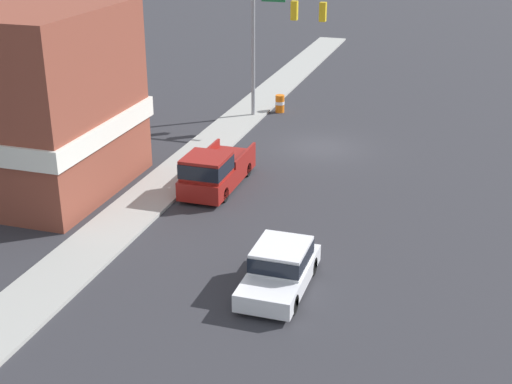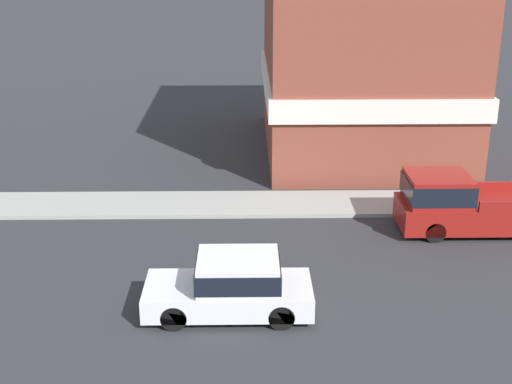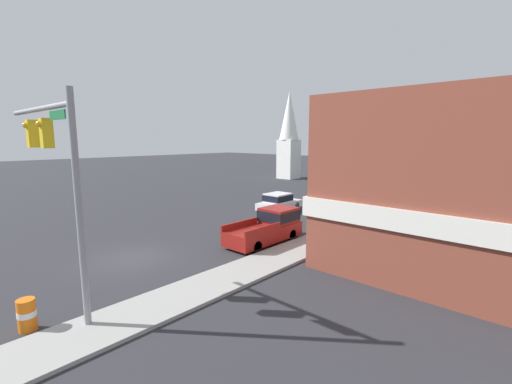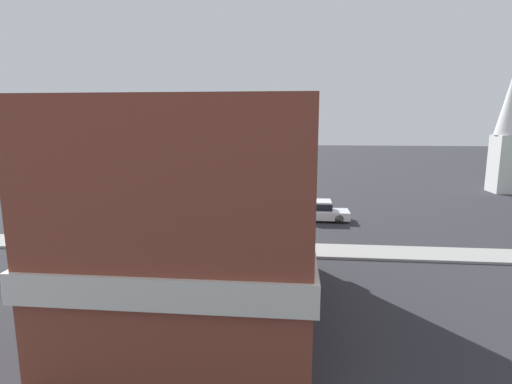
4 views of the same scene
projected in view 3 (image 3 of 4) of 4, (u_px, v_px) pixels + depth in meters
ground_plane at (133, 258)px, 17.99m from camera, size 200.00×200.00×0.00m
sidewalk_curb at (201, 289)px, 14.18m from camera, size 2.40×60.00×0.14m
near_signal_assembly at (55, 158)px, 11.74m from camera, size 6.22×0.49×7.78m
far_signal_assembly at (360, 143)px, 42.72m from camera, size 8.31×0.49×7.90m
car_lead at (279, 202)px, 29.84m from camera, size 1.91×4.29×1.54m
pickup_truck_parked at (270, 226)px, 20.92m from camera, size 1.96×5.20×1.95m
construction_barrel at (27, 315)px, 11.14m from camera, size 0.57×0.57×1.07m
corner_brick_building at (463, 189)px, 15.42m from camera, size 11.60×8.46×8.18m
church_steeple at (289, 133)px, 53.33m from camera, size 3.04×3.04×13.50m
backdrop_tree_left_far at (351, 146)px, 54.29m from camera, size 4.33×4.33×7.25m
backdrop_tree_left_mid at (407, 145)px, 51.41m from camera, size 5.37×5.37×7.97m
backdrop_tree_center at (429, 145)px, 48.65m from camera, size 5.85×5.85×8.23m
backdrop_tree_right_mid at (473, 149)px, 42.54m from camera, size 4.34×4.34×7.15m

